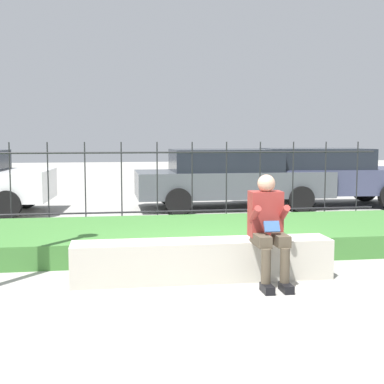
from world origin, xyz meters
TOP-DOWN VIEW (x-y plane):
  - ground_plane at (0.00, 0.00)m, footprint 60.00×60.00m
  - stone_bench at (-0.10, 0.00)m, footprint 3.14×0.49m
  - person_seated_reader at (0.63, -0.28)m, footprint 0.42×0.73m
  - grass_berm at (0.00, 1.95)m, footprint 9.91×2.51m
  - iron_fence at (0.00, 3.66)m, footprint 7.91×0.03m
  - car_parked_center at (1.65, 6.29)m, footprint 4.61×1.96m
  - car_parked_right at (3.99, 6.37)m, footprint 4.72×2.15m

SIDE VIEW (x-z plane):
  - ground_plane at x=0.00m, z-range 0.00..0.00m
  - grass_berm at x=0.00m, z-range 0.00..0.33m
  - stone_bench at x=-0.10m, z-range -0.03..0.46m
  - person_seated_reader at x=0.63m, z-range 0.07..1.35m
  - car_parked_center at x=1.65m, z-range 0.04..1.46m
  - car_parked_right at x=3.99m, z-range 0.05..1.48m
  - iron_fence at x=0.00m, z-range 0.04..1.67m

